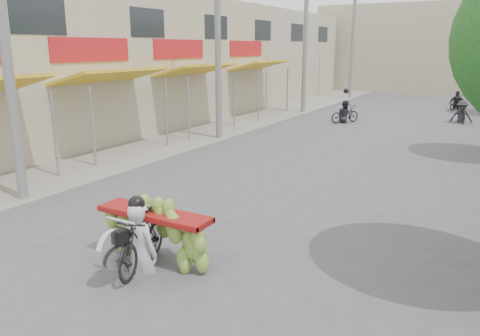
# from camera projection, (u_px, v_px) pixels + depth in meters

# --- Properties ---
(ground) EXTENTS (120.00, 120.00, 0.00)m
(ground) POSITION_uv_depth(u_px,v_px,m) (88.00, 328.00, 6.34)
(ground) COLOR #515156
(ground) RESTS_ON ground
(sidewalk_left) EXTENTS (4.00, 60.00, 0.12)m
(sidewalk_left) POSITION_uv_depth(u_px,v_px,m) (224.00, 125.00, 22.30)
(sidewalk_left) COLOR gray
(sidewalk_left) RESTS_ON ground
(shophouse_row_left) EXTENTS (9.77, 40.00, 6.00)m
(shophouse_row_left) POSITION_uv_depth(u_px,v_px,m) (127.00, 61.00, 23.07)
(shophouse_row_left) COLOR #B0A98B
(shophouse_row_left) RESTS_ON ground
(far_building) EXTENTS (20.00, 6.00, 7.00)m
(far_building) POSITION_uv_depth(u_px,v_px,m) (447.00, 49.00, 37.47)
(far_building) COLOR #B0A98B
(far_building) RESTS_ON ground
(utility_pole_near) EXTENTS (0.60, 0.24, 8.00)m
(utility_pole_near) POSITION_uv_depth(u_px,v_px,m) (3.00, 32.00, 10.43)
(utility_pole_near) COLOR slate
(utility_pole_near) RESTS_ON ground
(utility_pole_mid) EXTENTS (0.60, 0.24, 8.00)m
(utility_pole_mid) POSITION_uv_depth(u_px,v_px,m) (218.00, 38.00, 18.01)
(utility_pole_mid) COLOR slate
(utility_pole_mid) RESTS_ON ground
(utility_pole_far) EXTENTS (0.60, 0.24, 8.00)m
(utility_pole_far) POSITION_uv_depth(u_px,v_px,m) (305.00, 40.00, 25.59)
(utility_pole_far) COLOR slate
(utility_pole_far) RESTS_ON ground
(utility_pole_back) EXTENTS (0.60, 0.24, 8.00)m
(utility_pole_back) POSITION_uv_depth(u_px,v_px,m) (353.00, 42.00, 33.17)
(utility_pole_back) COLOR slate
(utility_pole_back) RESTS_ON ground
(banana_motorbike) EXTENTS (2.20, 1.88, 2.25)m
(banana_motorbike) POSITION_uv_depth(u_px,v_px,m) (146.00, 226.00, 7.97)
(banana_motorbike) COLOR black
(banana_motorbike) RESTS_ON ground
(bg_motorbike_a) EXTENTS (1.32, 1.65, 1.95)m
(bg_motorbike_a) POSITION_uv_depth(u_px,v_px,m) (345.00, 108.00, 23.27)
(bg_motorbike_a) COLOR black
(bg_motorbike_a) RESTS_ON ground
(bg_motorbike_b) EXTENTS (1.16, 1.77, 1.95)m
(bg_motorbike_b) POSITION_uv_depth(u_px,v_px,m) (463.00, 106.00, 23.17)
(bg_motorbike_b) COLOR black
(bg_motorbike_b) RESTS_ON ground
(bg_motorbike_c) EXTENTS (1.15, 1.90, 1.95)m
(bg_motorbike_c) POSITION_uv_depth(u_px,v_px,m) (458.00, 97.00, 28.22)
(bg_motorbike_c) COLOR black
(bg_motorbike_c) RESTS_ON ground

